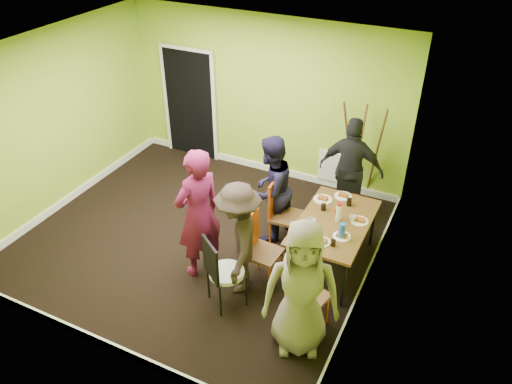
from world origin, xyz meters
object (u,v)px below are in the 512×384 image
at_px(chair_left_far, 281,210).
at_px(orange_bottle, 335,211).
at_px(easel, 361,154).
at_px(chair_left_near, 258,245).
at_px(chair_back_end, 349,187).
at_px(chair_front_end, 305,295).
at_px(blue_bottle, 342,231).
at_px(person_standing, 198,214).
at_px(person_left_near, 239,239).
at_px(person_back_end, 351,170).
at_px(person_front_end, 301,289).
at_px(person_left_far, 270,189).
at_px(dining_table, 334,225).
at_px(thermos, 338,213).
at_px(chair_bentwood, 221,269).

relative_size(chair_left_far, orange_bottle, 12.54).
bearing_deg(easel, orange_bottle, -86.42).
relative_size(chair_left_near, chair_back_end, 1.14).
distance_m(chair_front_end, blue_bottle, 1.02).
xyz_separation_m(person_standing, person_left_near, (0.62, -0.07, -0.15)).
relative_size(chair_back_end, orange_bottle, 10.59).
xyz_separation_m(chair_left_far, chair_front_end, (0.90, -1.41, -0.03)).
relative_size(person_back_end, person_front_end, 0.97).
relative_size(easel, person_standing, 0.93).
bearing_deg(orange_bottle, person_left_far, 176.50).
relative_size(orange_bottle, person_back_end, 0.05).
xyz_separation_m(dining_table, person_standing, (-1.57, -0.86, 0.24)).
relative_size(chair_left_far, person_left_near, 0.67).
xyz_separation_m(chair_back_end, thermos, (0.15, -1.05, 0.24)).
bearing_deg(person_standing, person_left_far, 177.42).
bearing_deg(orange_bottle, chair_left_far, -177.80).
bearing_deg(person_standing, person_front_end, 92.56).
bearing_deg(chair_left_near, person_front_end, 51.98).
relative_size(chair_bentwood, blue_bottle, 4.73).
distance_m(chair_bentwood, thermos, 1.72).
relative_size(chair_left_near, person_left_far, 0.62).
relative_size(chair_bentwood, person_front_end, 0.60).
xyz_separation_m(chair_left_near, blue_bottle, (0.98, 0.40, 0.29)).
relative_size(dining_table, orange_bottle, 17.84).
height_order(chair_back_end, person_left_far, person_left_far).
xyz_separation_m(chair_left_far, chair_bentwood, (-0.17, -1.46, -0.02)).
height_order(chair_left_far, orange_bottle, chair_left_far).
height_order(chair_back_end, person_front_end, person_front_end).
relative_size(chair_front_end, orange_bottle, 11.89).
distance_m(dining_table, easel, 1.76).
xyz_separation_m(chair_front_end, person_back_end, (-0.24, 2.51, 0.28)).
xyz_separation_m(chair_left_far, easel, (0.67, 1.59, 0.27)).
relative_size(easel, person_back_end, 1.04).
bearing_deg(person_standing, thermos, 142.32).
bearing_deg(person_front_end, blue_bottle, 63.65).
xyz_separation_m(chair_left_near, person_standing, (-0.78, -0.17, 0.36)).
xyz_separation_m(easel, person_left_near, (-0.79, -2.67, -0.07)).
xyz_separation_m(thermos, person_left_near, (-0.98, -0.97, -0.08)).
xyz_separation_m(chair_front_end, person_left_near, (-1.02, 0.33, 0.23)).
bearing_deg(blue_bottle, chair_left_far, 156.60).
bearing_deg(dining_table, chair_left_far, 169.83).
xyz_separation_m(dining_table, chair_bentwood, (-0.99, -1.31, -0.13)).
bearing_deg(chair_left_far, thermos, 78.17).
distance_m(chair_bentwood, person_standing, 0.81).
xyz_separation_m(chair_left_far, person_left_near, (-0.12, -1.08, 0.20)).
height_order(chair_left_far, chair_back_end, chair_left_far).
bearing_deg(orange_bottle, person_standing, -145.61).
distance_m(chair_back_end, person_left_far, 1.27).
bearing_deg(person_front_end, person_left_far, 101.18).
bearing_deg(person_left_far, person_left_near, 15.60).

